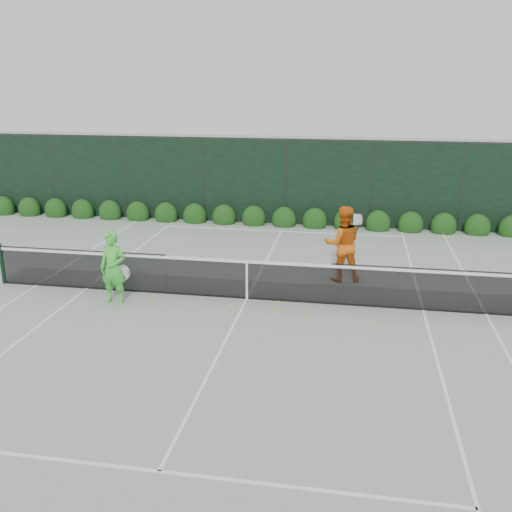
# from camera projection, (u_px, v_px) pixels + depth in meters

# --- Properties ---
(ground) EXTENTS (80.00, 80.00, 0.00)m
(ground) POSITION_uv_depth(u_px,v_px,m) (247.00, 299.00, 13.72)
(ground) COLOR gray
(ground) RESTS_ON ground
(tennis_net) EXTENTS (12.90, 0.10, 1.07)m
(tennis_net) POSITION_uv_depth(u_px,v_px,m) (246.00, 278.00, 13.57)
(tennis_net) COLOR black
(tennis_net) RESTS_ON ground
(player_woman) EXTENTS (0.68, 0.46, 1.73)m
(player_woman) POSITION_uv_depth(u_px,v_px,m) (113.00, 268.00, 13.25)
(player_woman) COLOR green
(player_woman) RESTS_ON ground
(player_man) EXTENTS (1.10, 0.94, 1.99)m
(player_man) POSITION_uv_depth(u_px,v_px,m) (343.00, 244.00, 14.69)
(player_man) COLOR orange
(player_man) RESTS_ON ground
(court_lines) EXTENTS (11.03, 23.83, 0.01)m
(court_lines) POSITION_uv_depth(u_px,v_px,m) (247.00, 299.00, 13.72)
(court_lines) COLOR white
(court_lines) RESTS_ON ground
(windscreen_fence) EXTENTS (32.00, 21.07, 3.06)m
(windscreen_fence) POSITION_uv_depth(u_px,v_px,m) (220.00, 277.00, 10.72)
(windscreen_fence) COLOR black
(windscreen_fence) RESTS_ON ground
(hedge_row) EXTENTS (31.66, 0.65, 0.94)m
(hedge_row) POSITION_uv_depth(u_px,v_px,m) (284.00, 220.00, 20.38)
(hedge_row) COLOR black
(hedge_row) RESTS_ON ground
(tennis_balls) EXTENTS (5.27, 0.87, 0.07)m
(tennis_balls) POSITION_uv_depth(u_px,v_px,m) (268.00, 309.00, 13.05)
(tennis_balls) COLOR #B9E332
(tennis_balls) RESTS_ON ground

